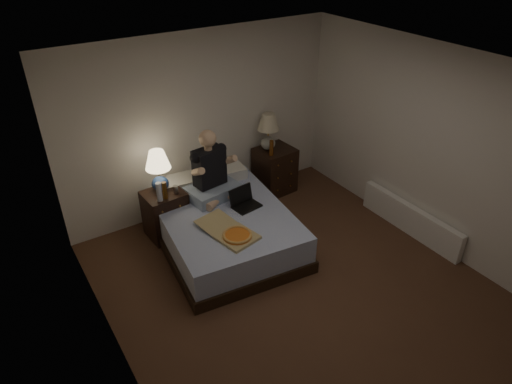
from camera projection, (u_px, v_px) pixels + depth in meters
floor at (298, 289)px, 5.26m from camera, size 4.00×4.50×0.00m
ceiling at (312, 75)px, 3.95m from camera, size 4.00×4.50×0.00m
wall_back at (202, 124)px, 6.22m from camera, size 4.00×0.00×2.50m
wall_left at (109, 269)px, 3.68m from camera, size 0.00×4.50×2.50m
wall_right at (434, 150)px, 5.54m from camera, size 0.00×4.50×2.50m
bed at (224, 227)px, 5.86m from camera, size 1.73×2.17×0.50m
nightstand_left at (166, 214)px, 6.00m from camera, size 0.52×0.48×0.65m
nightstand_right at (275, 170)px, 6.96m from camera, size 0.57×0.52×0.70m
lamp_left at (159, 171)px, 5.75m from camera, size 0.40×0.40×0.56m
lamp_right at (268, 132)px, 6.64m from camera, size 0.35×0.35×0.56m
water_bottle at (159, 192)px, 5.61m from camera, size 0.07×0.07×0.25m
soda_can at (176, 189)px, 5.81m from camera, size 0.07×0.07×0.10m
beer_bottle_left at (165, 190)px, 5.66m from camera, size 0.06×0.06×0.23m
beer_bottle_right at (271, 148)px, 6.56m from camera, size 0.06×0.06×0.23m
person at (211, 165)px, 5.79m from camera, size 0.73×0.61×0.93m
laptop at (247, 199)px, 5.75m from camera, size 0.37×0.32×0.24m
pizza_box at (237, 236)px, 5.23m from camera, size 0.55×0.83×0.08m
radiator at (410, 219)px, 6.11m from camera, size 0.10×1.60×0.40m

